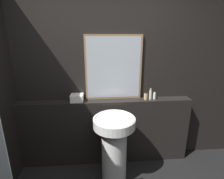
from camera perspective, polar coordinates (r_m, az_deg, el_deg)
name	(u,v)px	position (r m, az deg, el deg)	size (l,w,h in m)	color
wall_back	(105,79)	(2.49, -2.29, 3.32)	(8.00, 0.06, 2.50)	black
vanity_counter	(106,131)	(2.66, -1.97, -13.45)	(2.44, 0.19, 0.98)	black
pedestal_sink	(114,145)	(2.29, 0.71, -17.65)	(0.51, 0.51, 0.92)	white
mirror	(114,68)	(2.41, 0.51, 7.03)	(0.78, 0.03, 0.89)	#937047
towel_stack	(77,98)	(2.45, -11.36, -2.70)	(0.17, 0.16, 0.10)	white
shampoo_bottle	(146,96)	(2.52, 10.99, -2.11)	(0.05, 0.05, 0.10)	#C6B284
conditioner_bottle	(150,94)	(2.53, 12.45, -1.55)	(0.04, 0.04, 0.16)	beige
lotion_bottle	(154,96)	(2.56, 13.69, -2.05)	(0.04, 0.04, 0.10)	white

